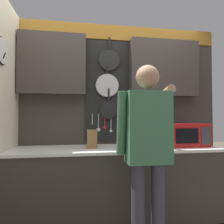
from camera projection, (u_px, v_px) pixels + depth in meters
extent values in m
cube|color=#38332D|center=(116.00, 187.00, 2.28)|extent=(2.28, 0.61, 0.85)
cube|color=white|center=(116.00, 149.00, 2.29)|extent=(2.31, 0.64, 0.03)
cube|color=#38332D|center=(112.00, 118.00, 2.62)|extent=(2.88, 0.04, 2.44)
cube|color=#99661E|center=(112.00, 33.00, 2.62)|extent=(2.84, 0.02, 0.20)
cube|color=#38332D|center=(53.00, 64.00, 2.42)|extent=(0.79, 0.16, 0.74)
cube|color=#38332D|center=(164.00, 68.00, 2.65)|extent=(0.91, 0.16, 0.74)
cube|color=black|center=(108.00, 91.00, 2.59)|extent=(0.58, 0.01, 1.30)
cylinder|color=black|center=(109.00, 60.00, 2.58)|extent=(0.27, 0.02, 0.27)
cube|color=black|center=(109.00, 43.00, 2.58)|extent=(0.02, 0.02, 0.16)
cylinder|color=#B7B7BC|center=(107.00, 85.00, 2.57)|extent=(0.30, 0.02, 0.30)
cube|color=black|center=(107.00, 68.00, 2.57)|extent=(0.02, 0.02, 0.14)
cylinder|color=black|center=(109.00, 110.00, 2.56)|extent=(0.23, 0.02, 0.23)
cube|color=black|center=(109.00, 95.00, 2.56)|extent=(0.02, 0.02, 0.17)
cylinder|color=silver|center=(92.00, 122.00, 2.52)|extent=(0.01, 0.01, 0.20)
ellipsoid|color=silver|center=(92.00, 131.00, 2.52)|extent=(0.05, 0.01, 0.05)
cylinder|color=silver|center=(98.00, 121.00, 2.54)|extent=(0.01, 0.01, 0.19)
ellipsoid|color=silver|center=(98.00, 130.00, 2.53)|extent=(0.05, 0.01, 0.05)
cylinder|color=red|center=(105.00, 120.00, 2.55)|extent=(0.01, 0.01, 0.16)
ellipsoid|color=red|center=(105.00, 128.00, 2.55)|extent=(0.04, 0.01, 0.04)
cylinder|color=silver|center=(111.00, 122.00, 2.56)|extent=(0.01, 0.01, 0.21)
ellipsoid|color=silver|center=(111.00, 131.00, 2.56)|extent=(0.04, 0.01, 0.04)
cylinder|color=black|center=(117.00, 122.00, 2.57)|extent=(0.01, 0.01, 0.20)
ellipsoid|color=black|center=(117.00, 131.00, 2.57)|extent=(0.06, 0.01, 0.05)
cylinder|color=silver|center=(123.00, 123.00, 2.59)|extent=(0.01, 0.01, 0.24)
ellipsoid|color=silver|center=(123.00, 133.00, 2.58)|extent=(0.05, 0.01, 0.05)
cylinder|color=white|center=(2.00, 51.00, 1.88)|extent=(0.02, 0.24, 0.24)
torus|color=black|center=(2.00, 51.00, 1.88)|extent=(0.02, 0.26, 0.26)
cube|color=black|center=(4.00, 55.00, 1.91)|extent=(0.01, 0.06, 0.08)
cube|color=red|center=(184.00, 135.00, 2.42)|extent=(0.49, 0.34, 0.27)
cube|color=black|center=(187.00, 136.00, 2.24)|extent=(0.27, 0.01, 0.17)
cube|color=#333338|center=(206.00, 136.00, 2.27)|extent=(0.11, 0.01, 0.20)
cube|color=brown|center=(92.00, 139.00, 2.25)|extent=(0.11, 0.15, 0.21)
cylinder|color=black|center=(89.00, 126.00, 2.21)|extent=(0.02, 0.03, 0.08)
cylinder|color=black|center=(90.00, 127.00, 2.21)|extent=(0.02, 0.03, 0.06)
cylinder|color=black|center=(91.00, 126.00, 2.21)|extent=(0.02, 0.03, 0.08)
cylinder|color=black|center=(92.00, 127.00, 2.22)|extent=(0.02, 0.03, 0.06)
cylinder|color=black|center=(93.00, 127.00, 2.22)|extent=(0.02, 0.03, 0.06)
cylinder|color=black|center=(94.00, 126.00, 2.22)|extent=(0.02, 0.04, 0.08)
cylinder|color=black|center=(96.00, 126.00, 2.22)|extent=(0.02, 0.03, 0.07)
cylinder|color=white|center=(137.00, 140.00, 2.32)|extent=(0.13, 0.13, 0.15)
cylinder|color=silver|center=(136.00, 133.00, 2.35)|extent=(0.03, 0.05, 0.19)
cylinder|color=tan|center=(136.00, 132.00, 2.31)|extent=(0.05, 0.02, 0.22)
cylinder|color=tan|center=(137.00, 131.00, 2.33)|extent=(0.06, 0.03, 0.26)
cylinder|color=tan|center=(136.00, 131.00, 2.34)|extent=(0.06, 0.05, 0.25)
cylinder|color=black|center=(137.00, 132.00, 2.34)|extent=(0.05, 0.02, 0.22)
cylinder|color=red|center=(138.00, 130.00, 2.34)|extent=(0.02, 0.05, 0.26)
cylinder|color=silver|center=(138.00, 129.00, 2.33)|extent=(0.01, 0.04, 0.29)
cylinder|color=silver|center=(137.00, 134.00, 2.33)|extent=(0.03, 0.02, 0.18)
cylinder|color=#383842|center=(138.00, 211.00, 1.72)|extent=(0.12, 0.12, 0.83)
cylinder|color=#383842|center=(158.00, 210.00, 1.74)|extent=(0.12, 0.12, 0.83)
cube|color=#3D704C|center=(148.00, 127.00, 1.75)|extent=(0.38, 0.22, 0.62)
sphere|color=#A87A5B|center=(147.00, 77.00, 1.77)|extent=(0.21, 0.21, 0.21)
cylinder|color=#3D704C|center=(122.00, 123.00, 1.74)|extent=(0.08, 0.16, 0.56)
cylinder|color=#A87A5B|center=(160.00, 98.00, 2.06)|extent=(0.08, 0.56, 0.19)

